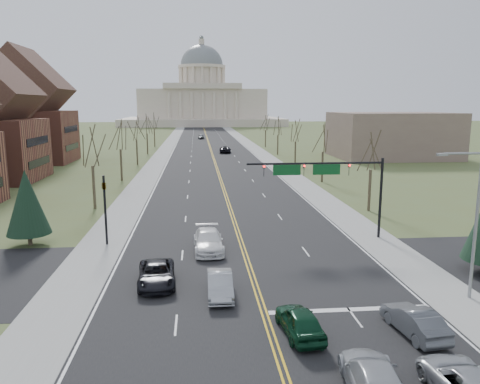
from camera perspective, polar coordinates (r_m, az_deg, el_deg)
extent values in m
plane|color=#4F592C|center=(28.70, 2.68, -13.70)|extent=(600.00, 600.00, 0.00)
cube|color=black|center=(136.45, -3.74, 5.66)|extent=(20.00, 380.00, 0.01)
cube|color=black|center=(34.21, 1.27, -9.57)|extent=(120.00, 14.00, 0.01)
cube|color=gray|center=(136.65, -8.80, 5.57)|extent=(4.00, 380.00, 0.03)
cube|color=gray|center=(137.30, 1.30, 5.71)|extent=(4.00, 380.00, 0.03)
cube|color=gold|center=(136.45, -3.74, 5.66)|extent=(0.42, 380.00, 0.01)
cube|color=silver|center=(136.53, -7.87, 5.59)|extent=(0.15, 380.00, 0.01)
cube|color=silver|center=(137.06, 0.38, 5.71)|extent=(0.15, 380.00, 0.01)
cube|color=silver|center=(28.89, 13.13, -13.78)|extent=(9.50, 0.50, 0.01)
cube|color=beige|center=(276.08, -4.58, 8.58)|extent=(90.00, 60.00, 4.00)
cube|color=beige|center=(275.91, -4.61, 10.65)|extent=(70.00, 40.00, 16.00)
cube|color=beige|center=(255.59, -4.58, 12.79)|extent=(42.00, 3.00, 3.00)
cylinder|color=beige|center=(276.27, -4.65, 13.56)|extent=(24.00, 24.00, 12.00)
cylinder|color=beige|center=(276.70, -4.67, 14.96)|extent=(27.00, 27.00, 1.60)
ellipsoid|color=slate|center=(276.77, -4.68, 15.13)|extent=(24.00, 24.00, 22.80)
cylinder|color=beige|center=(278.08, -4.72, 17.78)|extent=(3.20, 3.20, 3.00)
sphere|color=slate|center=(278.37, -4.73, 18.25)|extent=(2.40, 2.40, 2.40)
cylinder|color=black|center=(43.38, 16.76, -0.74)|extent=(0.24, 0.24, 7.20)
cylinder|color=black|center=(40.99, 9.18, 3.47)|extent=(12.00, 0.18, 0.18)
imported|color=black|center=(41.91, 13.14, 2.72)|extent=(0.35, 0.40, 1.10)
sphere|color=#FF0C0C|center=(41.73, 13.22, 3.17)|extent=(0.18, 0.18, 0.18)
imported|color=black|center=(40.83, 7.80, 2.70)|extent=(0.35, 0.40, 1.10)
sphere|color=#FF0C0C|center=(40.64, 7.86, 3.16)|extent=(0.18, 0.18, 0.18)
imported|color=black|center=(40.18, 2.93, 2.66)|extent=(0.35, 0.40, 1.10)
sphere|color=#FF0C0C|center=(39.99, 2.96, 3.13)|extent=(0.18, 0.18, 0.18)
cube|color=#0C4C1E|center=(41.32, 10.50, 2.72)|extent=(2.40, 0.12, 0.90)
cube|color=#0C4C1E|center=(40.52, 5.73, 2.69)|extent=(2.40, 0.12, 0.90)
cylinder|color=black|center=(41.10, -16.10, -2.17)|extent=(0.20, 0.20, 6.00)
imported|color=black|center=(40.69, -16.26, 0.85)|extent=(0.32, 0.36, 0.99)
cylinder|color=gray|center=(31.67, 26.81, -3.90)|extent=(0.20, 0.20, 9.00)
cylinder|color=gray|center=(30.31, 25.59, 4.26)|extent=(2.40, 0.14, 0.14)
cube|color=gray|center=(29.67, 23.42, 4.21)|extent=(0.60, 0.25, 0.15)
cylinder|color=#382F21|center=(54.29, 15.52, 0.19)|extent=(0.32, 0.32, 4.68)
cylinder|color=#382F21|center=(55.94, -17.39, 0.54)|extent=(0.32, 0.32, 4.95)
cylinder|color=#382F21|center=(73.09, 10.00, 3.03)|extent=(0.32, 0.32, 4.68)
cylinder|color=#382F21|center=(75.40, -14.27, 3.20)|extent=(0.32, 0.32, 4.95)
cylinder|color=#382F21|center=(92.40, 6.75, 4.68)|extent=(0.32, 0.32, 4.68)
cylinder|color=#382F21|center=(95.08, -12.44, 4.76)|extent=(0.32, 0.32, 4.95)
cylinder|color=#382F21|center=(111.95, 4.62, 5.75)|extent=(0.32, 0.32, 4.68)
cylinder|color=#382F21|center=(114.87, -11.23, 5.78)|extent=(0.32, 0.32, 4.95)
cylinder|color=#382F21|center=(131.64, 3.13, 6.50)|extent=(0.32, 0.32, 4.68)
cylinder|color=#382F21|center=(134.73, -10.37, 6.50)|extent=(0.32, 0.32, 4.95)
cylinder|color=#382F21|center=(43.85, -24.22, -5.28)|extent=(0.36, 0.36, 1.00)
cone|color=black|center=(43.13, -24.54, -1.12)|extent=(3.64, 3.64, 5.50)
cube|color=black|center=(80.32, -23.24, 3.37)|extent=(0.10, 9.80, 1.20)
cube|color=black|center=(80.01, -23.42, 5.73)|extent=(0.10, 9.80, 1.20)
cube|color=brown|center=(105.81, -24.34, 6.15)|extent=(17.00, 14.00, 10.50)
cube|color=#402420|center=(105.64, -24.75, 11.28)|extent=(17.00, 14.28, 17.00)
cube|color=black|center=(103.51, -19.76, 5.22)|extent=(0.10, 9.80, 1.20)
cube|color=black|center=(103.27, -19.89, 7.25)|extent=(0.10, 9.80, 1.20)
cube|color=#6E574E|center=(111.07, 18.01, 6.61)|extent=(25.00, 20.00, 10.00)
imported|color=#0C341E|center=(25.35, 7.30, -15.34)|extent=(2.17, 4.51, 1.49)
imported|color=#4F5256|center=(26.79, 20.48, -14.48)|extent=(2.10, 4.63, 1.48)
imported|color=#AAADB2|center=(22.38, 25.88, -20.27)|extent=(2.58, 5.19, 1.41)
imported|color=#AAADB2|center=(21.22, 16.02, -21.11)|extent=(2.80, 5.63, 1.57)
imported|color=#93969A|center=(29.78, -2.46, -11.21)|extent=(1.58, 4.43, 1.45)
imported|color=black|center=(31.99, -10.14, -9.82)|extent=(2.76, 5.34, 1.44)
imported|color=white|center=(38.48, -3.86, -5.96)|extent=(2.46, 5.78, 1.66)
imported|color=black|center=(116.18, -1.83, 5.21)|extent=(2.96, 5.97, 1.63)
imported|color=#53585C|center=(163.45, -4.76, 6.75)|extent=(2.30, 4.81, 1.59)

